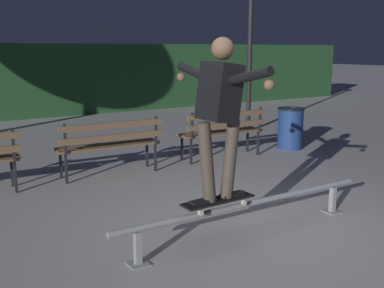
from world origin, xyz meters
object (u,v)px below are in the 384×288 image
object	(u,v)px
park_bench_right_center	(224,129)
lamp_post_right	(251,23)
skateboarder	(219,106)
skateboard	(218,201)
trash_can	(290,128)
grind_rail	(249,208)
park_bench_left_center	(110,141)

from	to	relation	value
park_bench_right_center	lamp_post_right	bearing A→B (deg)	42.15
skateboarder	skateboard	bearing A→B (deg)	-177.89
trash_can	skateboard	bearing A→B (deg)	-142.47
trash_can	lamp_post_right	bearing A→B (deg)	76.24
grind_rail	lamp_post_right	xyz separation A→B (m)	(3.80, 4.73, 2.19)
skateboarder	park_bench_left_center	size ratio (longest dim) A/B	0.97
park_bench_left_center	lamp_post_right	xyz separation A→B (m)	(4.15, 1.85, 1.94)
park_bench_left_center	lamp_post_right	world-z (taller)	lamp_post_right
grind_rail	trash_can	size ratio (longest dim) A/B	3.87
skateboarder	park_bench_left_center	xyz separation A→B (m)	(0.04, 2.88, -0.84)
grind_rail	park_bench_left_center	world-z (taller)	park_bench_left_center
skateboard	skateboarder	xyz separation A→B (m)	(0.00, 0.00, 0.94)
park_bench_right_center	park_bench_left_center	bearing A→B (deg)	180.00
grind_rail	trash_can	world-z (taller)	trash_can
skateboard	park_bench_left_center	size ratio (longest dim) A/B	0.49
skateboarder	lamp_post_right	size ratio (longest dim) A/B	0.40
skateboard	skateboarder	distance (m)	0.94
skateboard	trash_can	distance (m)	4.71
grind_rail	park_bench_right_center	distance (m)	3.38
park_bench_right_center	lamp_post_right	size ratio (longest dim) A/B	0.41
skateboard	park_bench_left_center	bearing A→B (deg)	89.18
skateboarder	park_bench_right_center	bearing A→B (deg)	53.27
grind_rail	park_bench_right_center	size ratio (longest dim) A/B	1.92
skateboard	park_bench_left_center	distance (m)	2.88
grind_rail	trash_can	bearing A→B (deg)	40.65
skateboarder	trash_can	size ratio (longest dim) A/B	1.95
skateboard	grind_rail	bearing A→B (deg)	-0.00
park_bench_left_center	trash_can	size ratio (longest dim) A/B	2.02
skateboard	skateboarder	world-z (taller)	skateboarder
grind_rail	lamp_post_right	distance (m)	6.45
skateboarder	trash_can	bearing A→B (deg)	37.55
grind_rail	skateboard	distance (m)	0.42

